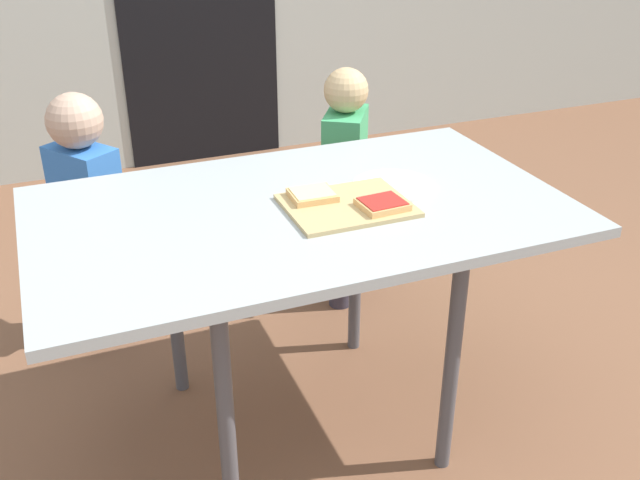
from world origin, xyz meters
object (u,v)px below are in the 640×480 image
object	(u,v)px
child_left	(87,201)
child_right	(345,175)
dining_table	(301,228)
cutting_board	(347,206)
pizza_slice_far_left	(312,195)
pizza_slice_near_right	(382,204)
plate_white_right	(393,186)

from	to	relation	value
child_left	child_right	xyz separation A→B (m)	(0.94, -0.10, -0.01)
dining_table	cutting_board	bearing A→B (deg)	-25.21
dining_table	cutting_board	size ratio (longest dim) A/B	4.37
dining_table	pizza_slice_far_left	world-z (taller)	pizza_slice_far_left
dining_table	pizza_slice_near_right	bearing A→B (deg)	-30.45
cutting_board	pizza_slice_far_left	distance (m)	0.10
cutting_board	child_right	world-z (taller)	child_right
pizza_slice_far_left	pizza_slice_near_right	xyz separation A→B (m)	(0.15, -0.13, 0.00)
child_right	dining_table	bearing A→B (deg)	-122.70
pizza_slice_near_right	child_right	xyz separation A→B (m)	(0.24, 0.78, -0.25)
plate_white_right	dining_table	bearing A→B (deg)	-175.27
child_left	plate_white_right	bearing A→B (deg)	-42.43
pizza_slice_near_right	pizza_slice_far_left	bearing A→B (deg)	139.86
pizza_slice_far_left	child_right	world-z (taller)	child_right
cutting_board	plate_white_right	bearing A→B (deg)	23.57
pizza_slice_far_left	child_right	bearing A→B (deg)	59.31
dining_table	child_right	xyz separation A→B (m)	(0.43, 0.67, -0.16)
dining_table	pizza_slice_far_left	distance (m)	0.10
plate_white_right	cutting_board	bearing A→B (deg)	-156.43
child_left	pizza_slice_far_left	bearing A→B (deg)	-53.52
dining_table	child_right	distance (m)	0.81
cutting_board	pizza_slice_near_right	size ratio (longest dim) A/B	2.61
child_left	pizza_slice_near_right	bearing A→B (deg)	-51.19
dining_table	plate_white_right	bearing A→B (deg)	4.73
dining_table	plate_white_right	xyz separation A→B (m)	(0.30, 0.02, 0.07)
pizza_slice_near_right	dining_table	bearing A→B (deg)	149.55
child_right	plate_white_right	bearing A→B (deg)	-101.58
pizza_slice_near_right	child_right	size ratio (longest dim) A/B	0.13
dining_table	child_right	world-z (taller)	child_right
pizza_slice_near_right	child_right	bearing A→B (deg)	73.23
plate_white_right	child_left	size ratio (longest dim) A/B	0.25
pizza_slice_far_left	child_right	xyz separation A→B (m)	(0.39, 0.65, -0.25)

